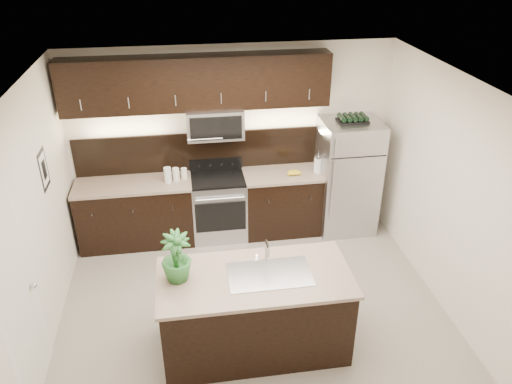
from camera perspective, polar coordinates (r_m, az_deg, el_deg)
ground at (r=6.12m, az=-0.31°, el=-13.16°), size 4.50×4.50×0.00m
room_walls at (r=5.12m, az=-1.53°, el=0.83°), size 4.52×4.02×2.71m
counter_run at (r=7.19m, az=-5.91°, el=-1.77°), size 3.51×0.65×0.94m
upper_fixtures at (r=6.67m, az=-6.47°, el=11.41°), size 3.49×0.40×1.66m
island at (r=5.37m, az=-0.14°, el=-13.51°), size 1.96×0.96×0.94m
sink_faucet at (r=5.09m, az=1.53°, el=-9.19°), size 0.84×0.50×0.28m
refrigerator at (r=7.33m, az=10.38°, el=1.74°), size 0.81×0.73×1.67m
wine_rack at (r=6.98m, az=11.00°, el=8.24°), size 0.41×0.26×0.10m
plant at (r=4.94m, az=-9.11°, el=-7.34°), size 0.36×0.36×0.53m
canisters at (r=6.91m, az=-9.36°, el=1.99°), size 0.31×0.17×0.22m
french_press at (r=7.11m, az=7.07°, el=3.18°), size 0.11×0.11×0.33m
bananas at (r=7.03m, az=3.90°, el=2.21°), size 0.21×0.17×0.06m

